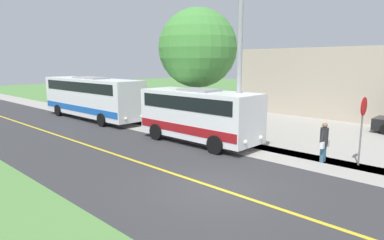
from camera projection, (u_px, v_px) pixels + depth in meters
The scene contains 11 objects.
ground_plane at pixel (215, 188), 11.46m from camera, with size 120.00×120.00×0.00m, color #548442.
road_surface at pixel (215, 188), 11.46m from camera, with size 8.00×100.00×0.01m, color #333335.
sidewalk at pixel (287, 157), 15.18m from camera, with size 2.40×100.00×0.01m, color #9E9991.
road_centre_line at pixel (215, 188), 11.46m from camera, with size 0.16×100.00×0.00m, color gold.
shuttle_bus_front at pixel (199, 113), 17.66m from camera, with size 2.61×6.97×2.89m.
transit_bus_rear at pixel (91, 96), 25.02m from camera, with size 2.57×10.51×3.17m.
pedestrian_with_bags at pixel (324, 141), 14.28m from camera, with size 0.72×0.34×1.74m.
stop_sign at pixel (363, 119), 13.61m from camera, with size 0.76×0.07×2.88m.
street_light_pole at pixel (238, 61), 15.99m from camera, with size 1.97×0.24×7.87m.
tree_curbside at pixel (198, 48), 21.00m from camera, with size 4.99×4.99×7.64m.
commercial_building at pixel (384, 82), 26.49m from camera, with size 10.00×20.73×5.37m, color #B7A893.
Camera 1 is at (8.46, 6.89, 4.29)m, focal length 31.06 mm.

